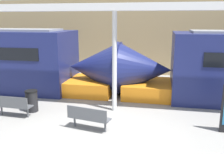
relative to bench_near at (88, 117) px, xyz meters
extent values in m
plane|color=gray|center=(0.47, -0.68, -0.49)|extent=(60.00, 60.00, 0.00)
cube|color=tan|center=(0.47, 9.32, 2.01)|extent=(56.00, 0.20, 5.00)
cone|color=navy|center=(1.53, 4.37, 0.83)|extent=(2.63, 2.63, 2.63)
cube|color=orange|center=(1.78, 4.37, -0.14)|extent=(2.37, 2.46, 0.70)
cone|color=navy|center=(-0.93, 4.37, 0.83)|extent=(2.63, 2.63, 2.63)
cube|color=orange|center=(-1.18, 4.37, -0.14)|extent=(2.37, 2.46, 0.70)
cube|color=#4C4F54|center=(0.02, 0.08, -0.08)|extent=(1.53, 0.72, 0.04)
cube|color=#4C4F54|center=(-0.02, -0.11, 0.15)|extent=(1.45, 0.32, 0.40)
cylinder|color=#4C4F54|center=(-0.56, 0.20, -0.29)|extent=(0.07, 0.07, 0.39)
cylinder|color=#4C4F54|center=(0.59, -0.03, -0.29)|extent=(0.07, 0.07, 0.39)
cube|color=#4C4F54|center=(-3.19, 0.68, -0.08)|extent=(1.48, 0.52, 0.04)
cube|color=#4C4F54|center=(-3.21, 0.48, 0.15)|extent=(1.46, 0.12, 0.40)
cylinder|color=#4C4F54|center=(-3.78, 0.71, -0.29)|extent=(0.07, 0.07, 0.39)
cylinder|color=#4C4F54|center=(-2.61, 0.65, -0.29)|extent=(0.07, 0.07, 0.39)
cylinder|color=black|center=(-2.77, 1.28, -0.08)|extent=(0.48, 0.48, 0.82)
cylinder|color=black|center=(-2.77, 1.28, 0.36)|extent=(0.51, 0.51, 0.06)
cylinder|color=silver|center=(0.52, 2.05, 1.51)|extent=(0.19, 0.19, 4.00)
cube|color=silver|center=(0.52, 2.05, 3.65)|extent=(28.00, 0.60, 0.28)
camera|label=1|loc=(2.32, -7.57, 3.20)|focal=40.00mm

